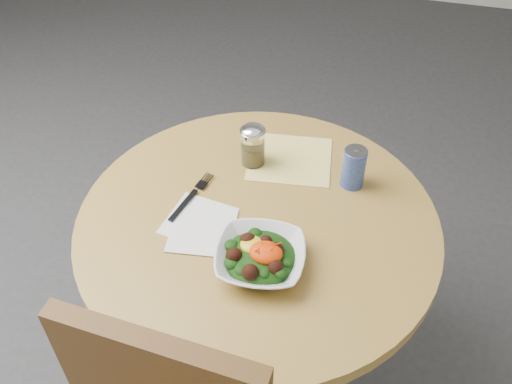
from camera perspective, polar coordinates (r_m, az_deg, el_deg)
ground at (r=2.02m, az=0.12°, el=-17.47°), size 6.00×6.00×0.00m
table at (r=1.56m, az=0.15°, el=-7.73°), size 0.90×0.90×0.75m
cloth_napkin at (r=1.58m, az=3.40°, el=3.32°), size 0.25×0.23×0.00m
paper_napkins at (r=1.40m, az=-5.57°, el=-3.37°), size 0.19×0.20×0.00m
salad_bowl at (r=1.29m, az=0.43°, el=-6.52°), size 0.23×0.23×0.08m
fork at (r=1.47m, az=-6.37°, el=-0.28°), size 0.06×0.19×0.00m
spice_shaker at (r=1.53m, az=-0.32°, el=4.68°), size 0.07×0.07×0.12m
beverage_can at (r=1.48m, az=9.75°, el=2.44°), size 0.06×0.06×0.12m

